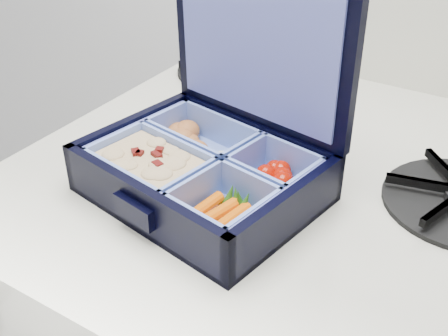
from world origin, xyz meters
The scene contains 3 objects.
bento_box centered at (-0.14, 1.52, 1.02)m, with size 0.23×0.18×0.06m, color black, non-canonical shape.
burner_grate_rear centered at (-0.29, 1.83, 1.00)m, with size 0.17×0.17×0.02m, color black.
fork centered at (-0.13, 1.68, 1.00)m, with size 0.02×0.17×0.01m, color #989CB1, non-canonical shape.
Camera 1 is at (0.14, 1.11, 1.35)m, focal length 45.00 mm.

